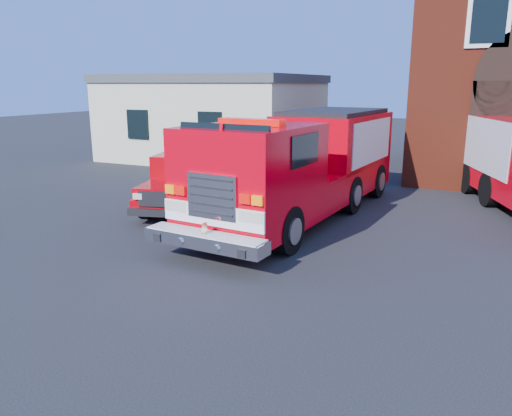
% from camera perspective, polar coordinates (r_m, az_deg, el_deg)
% --- Properties ---
extents(ground, '(100.00, 100.00, 0.00)m').
position_cam_1_polar(ground, '(12.15, 2.39, -4.71)').
color(ground, black).
rests_on(ground, ground).
extents(side_building, '(10.20, 8.20, 4.35)m').
position_cam_1_polar(side_building, '(27.21, -4.69, 10.39)').
color(side_building, beige).
rests_on(side_building, ground).
extents(fire_engine, '(3.64, 10.23, 3.09)m').
position_cam_1_polar(fire_engine, '(14.90, 5.44, 5.08)').
color(fire_engine, black).
rests_on(fire_engine, ground).
extents(pickup_truck, '(3.28, 5.65, 1.75)m').
position_cam_1_polar(pickup_truck, '(16.38, -7.75, 3.07)').
color(pickup_truck, black).
rests_on(pickup_truck, ground).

